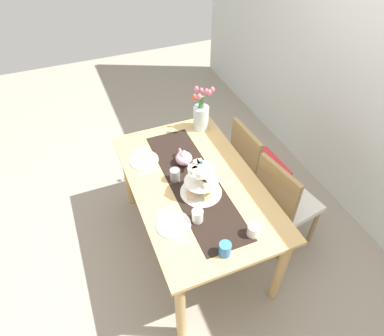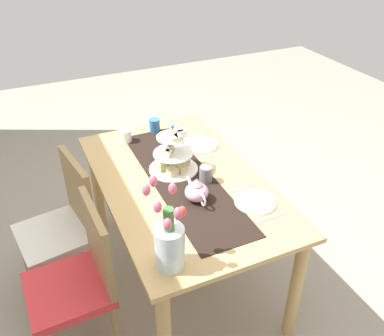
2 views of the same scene
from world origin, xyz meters
name	(u,v)px [view 1 (image 1 of 2)]	position (x,y,z in m)	size (l,w,h in m)	color
ground_plane	(194,242)	(0.00, 0.00, 0.00)	(8.00, 8.00, 0.00)	gray
room_wall_rear	(383,78)	(0.00, 1.56, 1.30)	(6.00, 0.08, 2.60)	silver
dining_table	(195,192)	(0.00, 0.00, 0.65)	(1.52, 0.91, 0.77)	tan
chair_left	(254,164)	(-0.25, 0.68, 0.50)	(0.44, 0.44, 0.91)	olive
chair_right	(283,201)	(0.23, 0.68, 0.50)	(0.48, 0.48, 0.91)	olive
table_runner	(194,182)	(0.00, -0.01, 0.77)	(1.27, 0.35, 0.00)	black
tiered_cake_stand	(201,183)	(0.12, 0.00, 0.87)	(0.30, 0.30, 0.30)	beige
teapot	(184,158)	(-0.22, 0.00, 0.83)	(0.24, 0.13, 0.14)	#E5A8BC
tulip_vase	(201,114)	(-0.61, 0.31, 0.91)	(0.22, 0.16, 0.43)	silver
cream_jug	(253,230)	(0.58, 0.16, 0.81)	(0.08, 0.08, 0.09)	white
dinner_plate_left	(144,160)	(-0.37, -0.28, 0.77)	(0.23, 0.23, 0.01)	white
fork_left	(139,149)	(-0.52, -0.28, 0.77)	(0.02, 0.15, 0.01)	silver
knife_left	(149,172)	(-0.23, -0.28, 0.77)	(0.01, 0.17, 0.01)	silver
dinner_plate_right	(174,225)	(0.32, -0.28, 0.77)	(0.23, 0.23, 0.01)	white
fork_right	(166,209)	(0.17, -0.28, 0.77)	(0.02, 0.15, 0.01)	silver
knife_right	(182,242)	(0.46, -0.28, 0.77)	(0.01, 0.17, 0.01)	silver
mug_grey	(175,175)	(-0.08, -0.13, 0.82)	(0.08, 0.08, 0.10)	slate
mug_white_text	(197,216)	(0.34, -0.12, 0.82)	(0.08, 0.08, 0.10)	white
mug_orange	(225,249)	(0.64, -0.07, 0.82)	(0.08, 0.08, 0.10)	#3370B7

